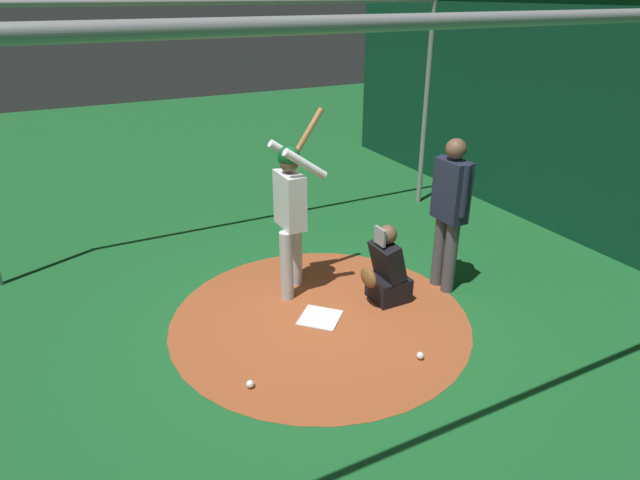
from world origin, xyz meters
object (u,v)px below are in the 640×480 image
Objects in this scene: batter at (291,206)px; umpire at (450,207)px; baseball_0 at (250,384)px; baseball_1 at (420,356)px; home_plate at (320,318)px; catcher at (387,272)px.

batter is 1.80m from umpire.
umpire is at bearing -165.94° from baseball_0.
batter is at bearing -73.09° from baseball_1.
baseball_1 is (1.09, 1.04, -0.99)m from umpire.
baseball_0 is 1.66m from baseball_1.
catcher is (-0.86, -0.01, 0.36)m from home_plate.
home_plate is at bearing 0.73° from catcher.
baseball_0 is at bearing 33.87° from home_plate.
batter is 1.31m from catcher.
home_plate is at bearing -1.62° from umpire.
catcher reaches higher than baseball_0.
umpire is at bearing -136.40° from baseball_1.
home_plate is 1.30m from baseball_0.
umpire is (-1.64, 0.75, -0.04)m from batter.
home_plate is at bearing -63.55° from baseball_1.
home_plate is 1.21m from baseball_1.
baseball_0 reaches higher than home_plate.
baseball_1 is (-1.62, 0.36, 0.00)m from baseball_0.
umpire is (-0.78, 0.06, 0.67)m from catcher.
home_plate is 0.23× the size of umpire.
catcher is 12.71× the size of baseball_1.
batter is 2.14m from baseball_1.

